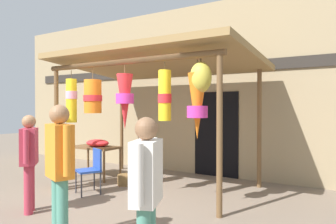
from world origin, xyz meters
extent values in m
plane|color=#756656|center=(0.00, 0.00, 0.00)|extent=(30.00, 30.00, 0.00)
cube|color=#9E8966|center=(0.00, 2.73, 2.07)|extent=(12.24, 0.25, 4.14)
cube|color=#2D2823|center=(0.00, 2.59, 2.57)|extent=(11.01, 0.04, 0.24)
cube|color=black|center=(0.73, 2.60, 1.00)|extent=(1.10, 0.03, 2.00)
cylinder|color=brown|center=(-1.74, 0.00, 1.22)|extent=(0.09, 0.09, 2.44)
cylinder|color=brown|center=(1.90, 0.00, 1.22)|extent=(0.09, 0.09, 2.44)
cylinder|color=brown|center=(-1.74, 2.09, 1.22)|extent=(0.09, 0.09, 2.44)
cylinder|color=brown|center=(1.90, 2.09, 1.22)|extent=(0.09, 0.09, 2.44)
cylinder|color=brown|center=(0.08, 0.00, 2.44)|extent=(3.84, 0.10, 0.10)
cylinder|color=brown|center=(0.08, 2.09, 2.59)|extent=(3.84, 0.10, 0.10)
cube|color=olive|center=(0.08, 1.04, 2.56)|extent=(4.14, 2.59, 0.37)
cylinder|color=brown|center=(-1.39, 0.10, 2.31)|extent=(0.01, 0.01, 0.18)
cylinder|color=yellow|center=(-1.39, 0.10, 1.77)|extent=(0.22, 0.22, 0.89)
cylinder|color=pink|center=(-1.39, 0.10, 1.89)|extent=(0.23, 0.23, 0.16)
cylinder|color=brown|center=(-0.70, 0.01, 2.28)|extent=(0.01, 0.01, 0.23)
cylinder|color=orange|center=(-0.70, 0.01, 1.84)|extent=(0.33, 0.33, 0.64)
cylinder|color=red|center=(-0.70, 0.01, 1.81)|extent=(0.35, 0.35, 0.11)
cylinder|color=brown|center=(0.12, -0.03, 2.31)|extent=(0.01, 0.01, 0.17)
cone|color=red|center=(0.12, -0.03, 1.73)|extent=(0.29, 0.29, 0.99)
cylinder|color=#D13399|center=(0.12, -0.03, 1.79)|extent=(0.32, 0.32, 0.18)
cylinder|color=brown|center=(0.89, 0.08, 2.32)|extent=(0.01, 0.01, 0.14)
cylinder|color=yellow|center=(0.89, 0.08, 1.83)|extent=(0.21, 0.21, 0.84)
cylinder|color=red|center=(0.89, 0.08, 1.78)|extent=(0.23, 0.23, 0.15)
cylinder|color=brown|center=(1.49, 0.09, 2.28)|extent=(0.01, 0.01, 0.22)
cone|color=orange|center=(1.49, 0.09, 1.65)|extent=(0.30, 0.30, 1.05)
cylinder|color=#D13399|center=(1.49, 0.09, 1.57)|extent=(0.33, 0.33, 0.19)
cylinder|color=#4C3D23|center=(1.55, 0.09, 2.37)|extent=(0.02, 0.02, 0.05)
ellipsoid|color=gold|center=(1.55, 0.09, 2.10)|extent=(0.35, 0.30, 0.48)
cube|color=brown|center=(-1.59, 0.98, 0.71)|extent=(1.14, 0.64, 0.04)
cylinder|color=brown|center=(-2.11, 0.71, 0.34)|extent=(0.05, 0.05, 0.69)
cylinder|color=brown|center=(-1.07, 0.71, 0.34)|extent=(0.05, 0.05, 0.69)
cylinder|color=brown|center=(-2.11, 1.25, 0.34)|extent=(0.05, 0.05, 0.69)
cylinder|color=brown|center=(-1.07, 1.25, 0.34)|extent=(0.05, 0.05, 0.69)
ellipsoid|color=red|center=(-1.53, 0.98, 0.81)|extent=(0.59, 0.41, 0.17)
ellipsoid|color=pink|center=(-1.44, 0.93, 0.82)|extent=(0.27, 0.21, 0.12)
cube|color=#2347A8|center=(-0.70, -0.11, 0.44)|extent=(0.54, 0.54, 0.04)
cube|color=#2347A8|center=(-0.62, 0.05, 0.64)|extent=(0.37, 0.21, 0.40)
cylinder|color=#333338|center=(-0.94, -0.19, 0.22)|extent=(0.03, 0.03, 0.44)
cylinder|color=#333338|center=(-0.62, -0.35, 0.22)|extent=(0.03, 0.03, 0.44)
cylinder|color=#333338|center=(-0.79, 0.13, 0.22)|extent=(0.03, 0.03, 0.44)
cylinder|color=#333338|center=(-0.46, -0.03, 0.22)|extent=(0.03, 0.03, 0.44)
cylinder|color=brown|center=(-0.53, 0.81, 0.11)|extent=(0.37, 0.37, 0.22)
cube|color=silver|center=(2.05, -2.06, 1.05)|extent=(0.35, 0.45, 0.57)
cylinder|color=silver|center=(1.96, -1.82, 1.08)|extent=(0.08, 0.08, 0.52)
cylinder|color=silver|center=(2.14, -2.29, 1.08)|extent=(0.08, 0.08, 0.52)
sphere|color=#896042|center=(2.05, -2.06, 1.44)|extent=(0.21, 0.21, 0.21)
cylinder|color=orange|center=(-1.49, -0.13, 0.39)|extent=(0.13, 0.13, 0.78)
cylinder|color=orange|center=(-1.35, -0.25, 0.39)|extent=(0.13, 0.13, 0.78)
cube|color=silver|center=(-1.42, -0.19, 1.07)|extent=(0.45, 0.42, 0.58)
cylinder|color=silver|center=(-1.62, -0.03, 1.10)|extent=(0.08, 0.08, 0.53)
cylinder|color=silver|center=(-1.22, -0.35, 1.10)|extent=(0.08, 0.08, 0.53)
sphere|color=#9E704C|center=(-1.42, -0.19, 1.47)|extent=(0.21, 0.21, 0.21)
cylinder|color=#B23347|center=(-0.76, -1.29, 0.37)|extent=(0.13, 0.13, 0.75)
cylinder|color=#B23347|center=(-0.63, -1.41, 0.37)|extent=(0.13, 0.13, 0.75)
cube|color=#B23347|center=(-0.70, -1.35, 1.03)|extent=(0.44, 0.43, 0.56)
cylinder|color=#B23347|center=(-0.88, -1.18, 1.06)|extent=(0.08, 0.08, 0.51)
cylinder|color=#B23347|center=(-0.51, -1.53, 1.06)|extent=(0.08, 0.08, 0.51)
sphere|color=#9E704C|center=(-0.70, -1.35, 1.41)|extent=(0.21, 0.21, 0.21)
cylinder|color=#4C8E7A|center=(0.81, -1.97, 0.41)|extent=(0.13, 0.13, 0.82)
cylinder|color=#4C8E7A|center=(0.65, -1.90, 0.41)|extent=(0.13, 0.13, 0.82)
cube|color=orange|center=(0.73, -1.94, 1.13)|extent=(0.45, 0.35, 0.62)
cylinder|color=orange|center=(0.97, -2.03, 1.16)|extent=(0.08, 0.08, 0.56)
cylinder|color=orange|center=(0.49, -1.84, 1.16)|extent=(0.08, 0.08, 0.56)
sphere|color=#9E704C|center=(0.73, -1.94, 1.55)|extent=(0.23, 0.23, 0.23)
camera|label=1|loc=(3.72, -4.37, 1.64)|focal=33.85mm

